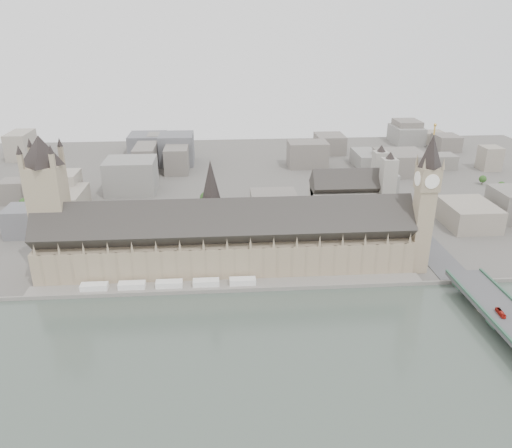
{
  "coord_description": "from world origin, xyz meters",
  "views": [
    {
      "loc": [
        -3.45,
        -308.42,
        170.08
      ],
      "look_at": [
        22.46,
        36.26,
        28.35
      ],
      "focal_mm": 35.0,
      "sensor_mm": 36.0,
      "label": 1
    }
  ],
  "objects": [
    {
      "name": "ground",
      "position": [
        0.0,
        0.0,
        0.0
      ],
      "size": [
        900.0,
        900.0,
        0.0
      ],
      "primitive_type": "plane",
      "color": "#595651",
      "rests_on": "ground"
    },
    {
      "name": "embankment_wall",
      "position": [
        0.0,
        -15.0,
        1.5
      ],
      "size": [
        600.0,
        1.5,
        3.0
      ],
      "primitive_type": "cube",
      "color": "slate",
      "rests_on": "ground"
    },
    {
      "name": "river_terrace",
      "position": [
        0.0,
        -7.5,
        1.0
      ],
      "size": [
        270.0,
        15.0,
        2.0
      ],
      "primitive_type": "cube",
      "color": "slate",
      "rests_on": "ground"
    },
    {
      "name": "terrace_tents",
      "position": [
        -40.0,
        -7.0,
        4.0
      ],
      "size": [
        118.0,
        7.0,
        4.0
      ],
      "color": "white",
      "rests_on": "river_terrace"
    },
    {
      "name": "palace_of_westminster",
      "position": [
        0.0,
        19.7,
        22.71
      ],
      "size": [
        265.0,
        40.73,
        55.44
      ],
      "color": "gray",
      "rests_on": "ground"
    },
    {
      "name": "elizabeth_tower",
      "position": [
        138.0,
        8.0,
        58.09
      ],
      "size": [
        17.0,
        17.0,
        107.5
      ],
      "color": "gray",
      "rests_on": "ground"
    },
    {
      "name": "victoria_tower",
      "position": [
        -122.0,
        26.0,
        55.2
      ],
      "size": [
        30.0,
        30.0,
        100.0
      ],
      "color": "gray",
      "rests_on": "ground"
    },
    {
      "name": "central_tower",
      "position": [
        -10.0,
        26.0,
        57.92
      ],
      "size": [
        13.0,
        13.0,
        48.0
      ],
      "color": "tan",
      "rests_on": "ground"
    },
    {
      "name": "westminster_abbey",
      "position": [
        110.92,
        95.0,
        25.08
      ],
      "size": [
        68.0,
        36.0,
        64.0
      ],
      "color": "#A7A097",
      "rests_on": "ground"
    },
    {
      "name": "city_skyline_inland",
      "position": [
        0.0,
        245.0,
        19.0
      ],
      "size": [
        720.0,
        360.0,
        38.0
      ],
      "primitive_type": null,
      "color": "gray",
      "rests_on": "ground"
    },
    {
      "name": "park_trees",
      "position": [
        -10.0,
        60.0,
        7.5
      ],
      "size": [
        110.0,
        30.0,
        15.0
      ],
      "primitive_type": null,
      "color": "#274F1C",
      "rests_on": "ground"
    },
    {
      "name": "red_bus_north",
      "position": [
        157.85,
        -70.22,
        11.58
      ],
      "size": [
        2.94,
        9.71,
        2.67
      ],
      "primitive_type": "imported",
      "rotation": [
        0.0,
        0.0,
        -0.07
      ],
      "color": "red",
      "rests_on": "westminster_bridge"
    },
    {
      "name": "car_approach",
      "position": [
        168.58,
        59.99,
        11.04
      ],
      "size": [
        3.69,
        5.87,
        1.59
      ],
      "primitive_type": "imported",
      "rotation": [
        0.0,
        0.0,
        0.29
      ],
      "color": "gray",
      "rests_on": "westminster_bridge"
    }
  ]
}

